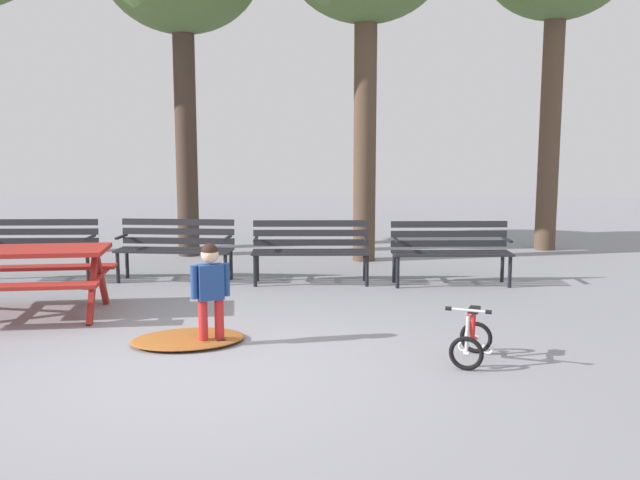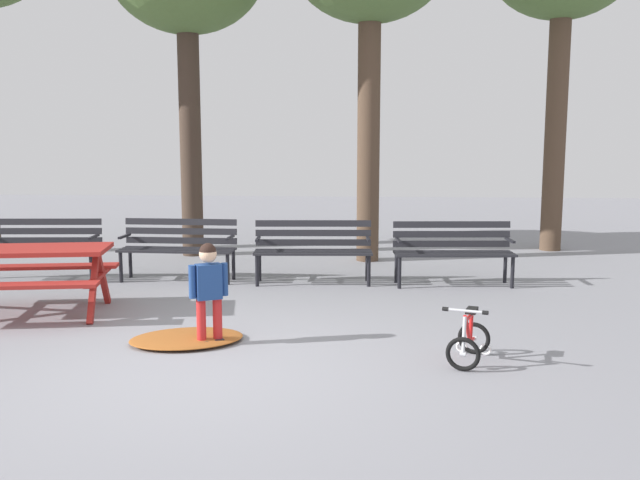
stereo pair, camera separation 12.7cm
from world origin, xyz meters
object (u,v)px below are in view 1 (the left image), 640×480
park_bench_far_right (451,247)px  kids_bicycle (472,339)px  picnic_table (24,264)px  park_bench_far_left (38,245)px  park_bench_left (176,244)px  park_bench_right (311,246)px  child_standing (210,286)px

park_bench_far_right → kids_bicycle: 3.38m
picnic_table → park_bench_far_left: park_bench_far_left is taller
park_bench_far_left → park_bench_left: size_ratio=1.01×
picnic_table → kids_bicycle: size_ratio=3.20×
picnic_table → park_bench_right: park_bench_right is taller
child_standing → park_bench_far_left: bearing=136.0°
picnic_table → park_bench_far_left: (-0.74, 1.93, -0.08)m
child_standing → kids_bicycle: 2.47m
park_bench_far_left → child_standing: child_standing is taller
park_bench_far_left → child_standing: 4.23m
park_bench_right → kids_bicycle: 3.75m
park_bench_left → kids_bicycle: park_bench_left is taller
picnic_table → park_bench_left: park_bench_left is taller
park_bench_left → child_standing: size_ratio=1.62×
picnic_table → kids_bicycle: picnic_table is taller
picnic_table → park_bench_left: size_ratio=1.24×
picnic_table → park_bench_right: bearing=33.1°
park_bench_far_right → park_bench_right: bearing=-179.7°
park_bench_far_left → park_bench_right: (3.80, 0.07, 0.00)m
park_bench_far_left → kids_bicycle: 6.38m
park_bench_far_right → kids_bicycle: park_bench_far_right is taller
park_bench_far_right → child_standing: size_ratio=1.64×
park_bench_left → child_standing: bearing=-69.7°
picnic_table → child_standing: size_ratio=2.01×
picnic_table → park_bench_far_right: size_ratio=1.23×
park_bench_right → park_bench_far_right: (1.90, 0.01, 0.00)m
park_bench_right → kids_bicycle: (1.66, -3.35, -0.31)m
park_bench_right → picnic_table: bearing=-146.9°
park_bench_left → park_bench_right: bearing=-1.7°
park_bench_left → child_standing: 3.26m
park_bench_far_left → park_bench_left: bearing=3.8°
picnic_table → park_bench_left: (1.17, 2.06, -0.08)m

